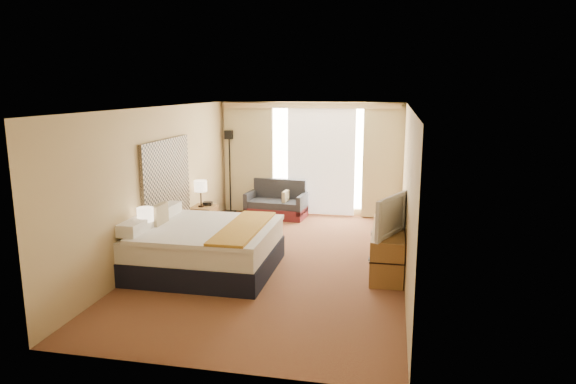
% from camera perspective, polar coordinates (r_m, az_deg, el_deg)
% --- Properties ---
extents(floor, '(4.20, 7.00, 0.02)m').
position_cam_1_polar(floor, '(8.84, -1.14, -7.73)').
color(floor, '#521A17').
rests_on(floor, ground).
extents(ceiling, '(4.20, 7.00, 0.02)m').
position_cam_1_polar(ceiling, '(8.35, -1.21, 9.37)').
color(ceiling, silver).
rests_on(ceiling, wall_back).
extents(wall_back, '(4.20, 0.02, 2.60)m').
position_cam_1_polar(wall_back, '(11.89, 2.54, 3.71)').
color(wall_back, '#D5BB82').
rests_on(wall_back, ground).
extents(wall_front, '(4.20, 0.02, 2.60)m').
position_cam_1_polar(wall_front, '(5.25, -9.68, -6.56)').
color(wall_front, '#D5BB82').
rests_on(wall_front, ground).
extents(wall_left, '(0.02, 7.00, 2.60)m').
position_cam_1_polar(wall_left, '(9.19, -14.06, 1.06)').
color(wall_left, '#D5BB82').
rests_on(wall_left, ground).
extents(wall_right, '(0.02, 7.00, 2.60)m').
position_cam_1_polar(wall_right, '(8.30, 13.11, 0.01)').
color(wall_right, '#D5BB82').
rests_on(wall_right, ground).
extents(headboard, '(0.06, 1.85, 1.50)m').
position_cam_1_polar(headboard, '(9.35, -13.31, 1.15)').
color(headboard, black).
rests_on(headboard, wall_left).
extents(nightstand_left, '(0.45, 0.52, 0.55)m').
position_cam_1_polar(nightstand_left, '(8.43, -15.38, -7.16)').
color(nightstand_left, '#986637').
rests_on(nightstand_left, floor).
extents(nightstand_right, '(0.45, 0.52, 0.55)m').
position_cam_1_polar(nightstand_right, '(10.62, -9.32, -3.03)').
color(nightstand_right, '#986637').
rests_on(nightstand_right, floor).
extents(media_dresser, '(0.50, 1.80, 0.70)m').
position_cam_1_polar(media_dresser, '(8.53, 11.00, -6.18)').
color(media_dresser, '#986637').
rests_on(media_dresser, floor).
extents(window, '(2.30, 0.02, 2.30)m').
position_cam_1_polar(window, '(11.83, 3.72, 3.75)').
color(window, silver).
rests_on(window, wall_back).
extents(curtains, '(4.12, 0.19, 2.56)m').
position_cam_1_polar(curtains, '(11.77, 2.45, 4.16)').
color(curtains, '#C6B68C').
rests_on(curtains, floor).
extents(bed, '(2.19, 2.00, 1.06)m').
position_cam_1_polar(bed, '(8.42, -9.24, -6.08)').
color(bed, black).
rests_on(bed, floor).
extents(loveseat, '(1.40, 0.84, 0.84)m').
position_cam_1_polar(loveseat, '(11.76, -1.25, -1.44)').
color(loveseat, '#58191C').
rests_on(loveseat, floor).
extents(floor_lamp, '(0.25, 0.25, 1.94)m').
position_cam_1_polar(floor_lamp, '(12.13, -6.52, 4.15)').
color(floor_lamp, black).
rests_on(floor_lamp, floor).
extents(desk_chair, '(0.48, 0.48, 0.99)m').
position_cam_1_polar(desk_chair, '(8.90, 10.87, -4.83)').
color(desk_chair, black).
rests_on(desk_chair, floor).
extents(lamp_left, '(0.25, 0.25, 0.53)m').
position_cam_1_polar(lamp_left, '(8.30, -15.58, -2.49)').
color(lamp_left, black).
rests_on(lamp_left, nightstand_left).
extents(lamp_right, '(0.26, 0.26, 0.54)m').
position_cam_1_polar(lamp_right, '(10.43, -9.69, 0.60)').
color(lamp_right, black).
rests_on(lamp_right, nightstand_right).
extents(tissue_box, '(0.14, 0.14, 0.11)m').
position_cam_1_polar(tissue_box, '(8.40, -14.47, -4.79)').
color(tissue_box, '#82A5C9').
rests_on(tissue_box, nightstand_left).
extents(telephone, '(0.19, 0.16, 0.07)m').
position_cam_1_polar(telephone, '(10.63, -8.93, -1.27)').
color(telephone, black).
rests_on(telephone, nightstand_right).
extents(television, '(0.56, 1.05, 0.62)m').
position_cam_1_polar(television, '(7.97, 10.78, -2.50)').
color(television, black).
rests_on(television, media_dresser).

